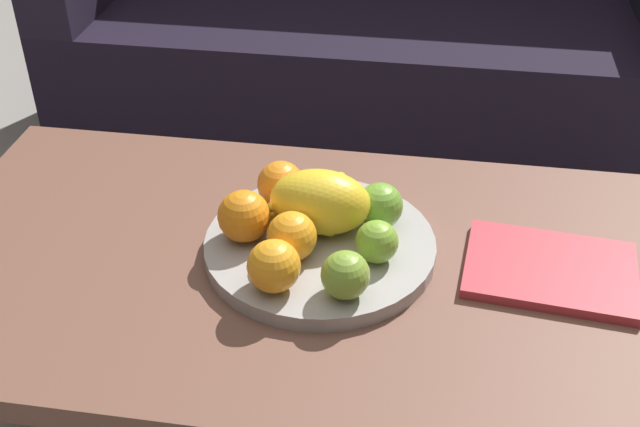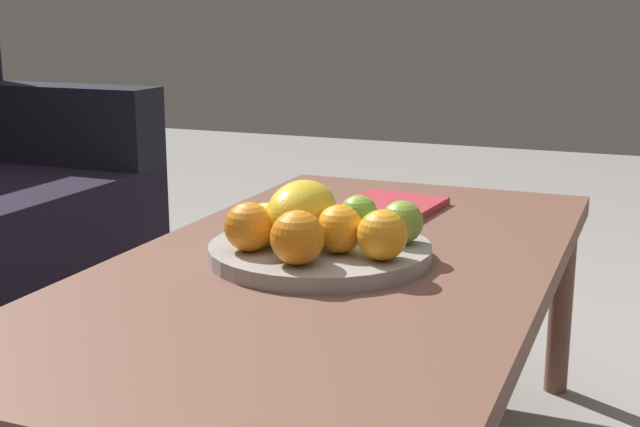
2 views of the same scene
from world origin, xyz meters
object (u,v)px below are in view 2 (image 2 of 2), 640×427
at_px(orange_front, 297,238).
at_px(apple_left, 309,208).
at_px(apple_right, 402,222).
at_px(magazine, 385,208).
at_px(orange_right, 249,227).
at_px(banana_bunch, 286,227).
at_px(melon_large_front, 302,212).
at_px(orange_back, 339,229).
at_px(orange_left, 382,235).
at_px(coffee_table, 336,284).
at_px(apple_front, 358,214).
at_px(fruit_bowl, 320,252).

relative_size(orange_front, apple_left, 1.11).
height_order(apple_right, magazine, apple_right).
distance_m(orange_front, orange_right, 0.10).
height_order(apple_right, banana_bunch, apple_right).
bearing_deg(melon_large_front, orange_back, -111.92).
bearing_deg(magazine, orange_left, -157.17).
xyz_separation_m(coffee_table, apple_front, (0.08, -0.01, 0.10)).
height_order(coffee_table, melon_large_front, melon_large_front).
bearing_deg(apple_left, orange_left, -127.36).
height_order(melon_large_front, orange_right, melon_large_front).
bearing_deg(apple_right, apple_front, 67.55).
distance_m(orange_left, apple_left, 0.22).
relative_size(orange_right, banana_bunch, 0.50).
distance_m(orange_back, apple_left, 0.16).
bearing_deg(apple_front, orange_front, 173.92).
height_order(orange_left, orange_right, same).
xyz_separation_m(orange_right, banana_bunch, (0.05, -0.04, -0.01)).
bearing_deg(magazine, banana_bunch, 178.70).
distance_m(melon_large_front, orange_back, 0.08).
distance_m(apple_left, magazine, 0.27).
relative_size(orange_front, orange_right, 1.05).
height_order(fruit_bowl, orange_front, orange_front).
bearing_deg(orange_front, banana_bunch, 32.92).
bearing_deg(orange_back, banana_bunch, 82.81).
distance_m(fruit_bowl, orange_back, 0.08).
height_order(coffee_table, orange_right, orange_right).
bearing_deg(orange_right, apple_left, -11.29).
distance_m(orange_left, apple_right, 0.10).
bearing_deg(banana_bunch, orange_right, 144.94).
bearing_deg(apple_front, magazine, 7.89).
bearing_deg(orange_back, orange_front, 156.44).
bearing_deg(orange_back, apple_right, -39.22).
bearing_deg(orange_left, apple_right, 0.18).
bearing_deg(orange_back, magazine, 7.30).
height_order(fruit_bowl, orange_left, orange_left).
relative_size(orange_left, banana_bunch, 0.50).
bearing_deg(banana_bunch, orange_back, -97.19).
bearing_deg(orange_left, orange_front, 122.31).
relative_size(orange_right, apple_right, 1.10).
height_order(banana_bunch, magazine, banana_bunch).
xyz_separation_m(orange_front, apple_left, (0.20, 0.07, -0.00)).
height_order(melon_large_front, apple_left, melon_large_front).
relative_size(orange_back, apple_front, 1.16).
distance_m(melon_large_front, orange_front, 0.12).
xyz_separation_m(fruit_bowl, orange_front, (-0.11, -0.01, 0.05)).
bearing_deg(fruit_bowl, magazine, 0.50).
bearing_deg(apple_left, apple_right, -100.30).
distance_m(orange_front, apple_right, 0.20).
xyz_separation_m(orange_back, apple_front, (0.12, 0.01, -0.01)).
distance_m(melon_large_front, orange_left, 0.15).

